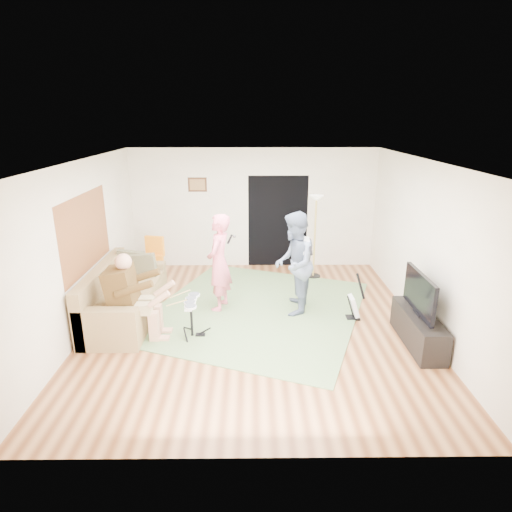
% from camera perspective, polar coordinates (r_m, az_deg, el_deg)
% --- Properties ---
extents(floor, '(6.00, 6.00, 0.00)m').
position_cam_1_polar(floor, '(7.34, -0.18, -8.99)').
color(floor, brown).
rests_on(floor, ground).
extents(walls, '(5.50, 6.00, 2.70)m').
position_cam_1_polar(walls, '(6.83, -0.19, 1.14)').
color(walls, silver).
rests_on(walls, floor).
extents(ceiling, '(6.00, 6.00, 0.00)m').
position_cam_1_polar(ceiling, '(6.56, -0.21, 12.48)').
color(ceiling, white).
rests_on(ceiling, walls).
extents(window_blinds, '(0.00, 2.05, 2.05)m').
position_cam_1_polar(window_blinds, '(7.47, -21.78, 2.91)').
color(window_blinds, '#95552E').
rests_on(window_blinds, walls).
extents(doorway, '(2.10, 0.00, 2.10)m').
position_cam_1_polar(doorway, '(9.81, 2.92, 4.59)').
color(doorway, black).
rests_on(doorway, walls).
extents(picture_frame, '(0.42, 0.03, 0.32)m').
position_cam_1_polar(picture_frame, '(9.71, -7.82, 9.41)').
color(picture_frame, '#3F2314').
rests_on(picture_frame, walls).
extents(area_rug, '(4.65, 4.86, 0.02)m').
position_cam_1_polar(area_rug, '(7.83, 0.05, -7.11)').
color(area_rug, '#5A7849').
rests_on(area_rug, floor).
extents(sofa, '(0.95, 2.32, 0.94)m').
position_cam_1_polar(sofa, '(7.74, -17.59, -5.84)').
color(sofa, olive).
rests_on(sofa, floor).
extents(drummer, '(0.90, 0.50, 1.39)m').
position_cam_1_polar(drummer, '(6.96, -15.81, -6.36)').
color(drummer, '#4E3515').
rests_on(drummer, sofa).
extents(drum_kit, '(0.35, 0.63, 0.65)m').
position_cam_1_polar(drum_kit, '(6.90, -8.59, -8.45)').
color(drum_kit, black).
rests_on(drum_kit, floor).
extents(singer, '(0.56, 0.72, 1.76)m').
position_cam_1_polar(singer, '(7.59, -4.95, -0.90)').
color(singer, '#EA667F').
rests_on(singer, floor).
extents(microphone, '(0.06, 0.06, 0.24)m').
position_cam_1_polar(microphone, '(7.45, -3.51, 2.26)').
color(microphone, black).
rests_on(microphone, singer).
extents(guitarist, '(0.83, 0.99, 1.82)m').
position_cam_1_polar(guitarist, '(7.45, 5.10, -1.03)').
color(guitarist, slate).
rests_on(guitarist, floor).
extents(guitar_held, '(0.17, 0.61, 0.26)m').
position_cam_1_polar(guitar_held, '(7.37, 6.72, 1.38)').
color(guitar_held, silver).
rests_on(guitar_held, guitarist).
extents(guitar_spare, '(0.30, 0.27, 0.84)m').
position_cam_1_polar(guitar_spare, '(7.60, 12.94, -6.49)').
color(guitar_spare, black).
rests_on(guitar_spare, floor).
extents(torchiere_lamp, '(0.32, 0.32, 1.79)m').
position_cam_1_polar(torchiere_lamp, '(9.10, 7.93, 4.52)').
color(torchiere_lamp, black).
rests_on(torchiere_lamp, floor).
extents(dining_chair, '(0.50, 0.52, 0.99)m').
position_cam_1_polar(dining_chair, '(9.15, -13.61, -1.50)').
color(dining_chair, '#CEB886').
rests_on(dining_chair, floor).
extents(tv_cabinet, '(0.40, 1.40, 0.50)m').
position_cam_1_polar(tv_cabinet, '(7.08, 20.82, -9.09)').
color(tv_cabinet, black).
rests_on(tv_cabinet, floor).
extents(television, '(0.06, 1.10, 0.60)m').
position_cam_1_polar(television, '(6.82, 20.98, -4.62)').
color(television, black).
rests_on(television, tv_cabinet).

